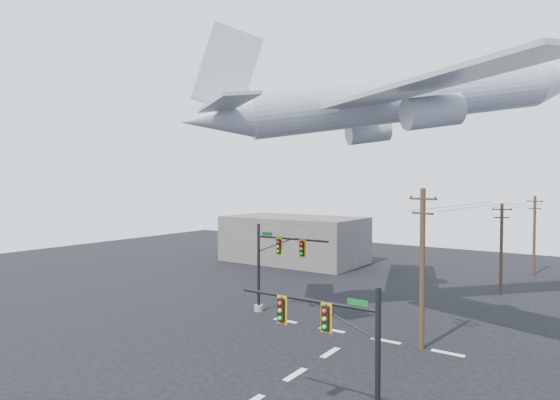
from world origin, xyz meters
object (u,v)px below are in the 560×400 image
Objects in this scene: utility_pole_b at (501,247)px; utility_pole_c at (534,234)px; signal_mast_near at (343,356)px; utility_pole_a at (422,265)px; signal_mast_far at (272,266)px; airliner at (399,100)px.

utility_pole_c is (1.46, 12.41, 0.23)m from utility_pole_b.
utility_pole_a is at bearing 93.38° from signal_mast_near.
signal_mast_far is at bearing -92.52° from utility_pole_c.
utility_pole_a is 1.18× the size of utility_pole_b.
airliner reaches higher than utility_pole_b.
airliner is at bearing 21.09° from signal_mast_far.
airliner reaches higher than signal_mast_near.
signal_mast_far is 22.42m from utility_pole_b.
utility_pole_a reaches higher than utility_pole_b.
utility_pole_a is 12.64m from airliner.
signal_mast_far is 0.71× the size of utility_pole_a.
utility_pole_c is at bearing 104.90° from utility_pole_a.
signal_mast_far is 0.84× the size of utility_pole_b.
utility_pole_a is 18.82m from utility_pole_b.
utility_pole_a is at bearing -115.72° from utility_pole_b.
signal_mast_far is 33.71m from utility_pole_c.
signal_mast_near is 0.76× the size of utility_pole_c.
utility_pole_a reaches higher than utility_pole_c.
utility_pole_c is at bearing 62.29° from utility_pole_b.
utility_pole_b is (0.83, 31.04, 0.99)m from signal_mast_near.
signal_mast_near is 12.46m from utility_pole_a.
signal_mast_far is (-13.05, 13.45, 0.34)m from signal_mast_near.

